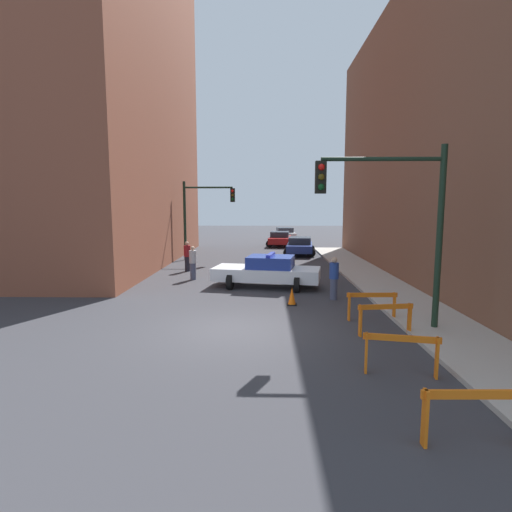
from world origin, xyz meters
TOP-DOWN VIEW (x-y plane):
  - ground_plane at (0.00, 0.00)m, footprint 120.00×120.00m
  - sidewalk_right at (6.20, 0.00)m, footprint 2.40×44.00m
  - building_corner_left at (-12.00, 14.00)m, footprint 14.00×20.00m
  - traffic_light_near at (4.73, 0.04)m, footprint 3.64×0.35m
  - traffic_light_far at (-3.30, 15.10)m, footprint 3.44×0.35m
  - police_car at (1.06, 6.22)m, footprint 4.96×2.89m
  - parked_car_near at (3.50, 17.96)m, footprint 2.56×4.46m
  - parked_car_mid at (2.27, 24.27)m, footprint 2.56×4.46m
  - parked_car_far at (2.99, 30.64)m, footprint 2.56×4.46m
  - pedestrian_crossing at (-2.60, 7.92)m, footprint 0.40×0.40m
  - pedestrian_corner at (-3.37, 10.41)m, footprint 0.50×0.50m
  - pedestrian_sidewalk at (3.61, 3.90)m, footprint 0.43×0.43m
  - barrier_front at (4.09, -5.63)m, footprint 1.60×0.20m
  - barrier_mid at (3.86, -3.10)m, footprint 1.58×0.43m
  - barrier_back at (4.32, -0.43)m, footprint 1.59×0.36m
  - barrier_corner at (4.33, 1.04)m, footprint 1.60×0.22m
  - traffic_cone at (1.94, 2.98)m, footprint 0.36×0.36m

SIDE VIEW (x-z plane):
  - ground_plane at x=0.00m, z-range 0.00..0.00m
  - sidewalk_right at x=6.20m, z-range 0.00..0.12m
  - traffic_cone at x=1.94m, z-range -0.01..0.65m
  - barrier_front at x=4.09m, z-range 0.17..1.07m
  - barrier_mid at x=3.86m, z-range 0.17..1.07m
  - barrier_back at x=4.32m, z-range 0.17..1.07m
  - barrier_corner at x=4.33m, z-range 0.17..1.07m
  - parked_car_near at x=3.50m, z-range 0.02..1.33m
  - parked_car_mid at x=2.27m, z-range 0.02..1.33m
  - parked_car_far at x=2.99m, z-range 0.02..1.33m
  - police_car at x=1.06m, z-range -0.04..1.48m
  - pedestrian_crossing at x=-2.60m, z-range 0.03..1.69m
  - pedestrian_corner at x=-3.37m, z-range 0.03..1.69m
  - pedestrian_sidewalk at x=3.61m, z-range 0.03..1.69m
  - traffic_light_far at x=-3.30m, z-range 0.80..6.00m
  - traffic_light_near at x=4.73m, z-range 0.93..6.13m
  - building_corner_left at x=-12.00m, z-range 0.00..22.75m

